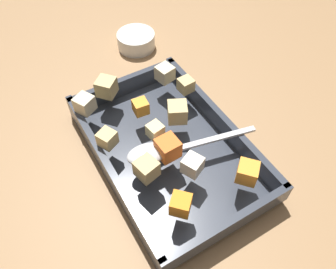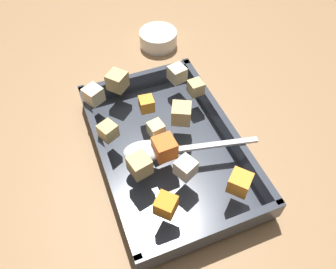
{
  "view_description": "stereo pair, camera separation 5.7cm",
  "coord_description": "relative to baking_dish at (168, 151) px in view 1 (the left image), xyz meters",
  "views": [
    {
      "loc": [
        0.31,
        -0.18,
        0.51
      ],
      "look_at": [
        0.0,
        0.0,
        0.06
      ],
      "focal_mm": 35.98,
      "sensor_mm": 36.0,
      "label": 1
    },
    {
      "loc": [
        0.33,
        -0.13,
        0.51
      ],
      "look_at": [
        0.0,
        0.0,
        0.06
      ],
      "focal_mm": 35.98,
      "sensor_mm": 36.0,
      "label": 2
    }
  ],
  "objects": [
    {
      "name": "potato_chunk_near_spoon",
      "position": [
        -0.02,
        -0.02,
        0.05
      ],
      "size": [
        0.03,
        0.03,
        0.02
      ],
      "primitive_type": "cube",
      "rotation": [
        0.0,
        0.0,
        4.89
      ],
      "color": "#E0CC89",
      "rests_on": "baking_dish"
    },
    {
      "name": "potato_chunk_heap_side",
      "position": [
        -0.13,
        -0.1,
        0.05
      ],
      "size": [
        0.04,
        0.04,
        0.03
      ],
      "primitive_type": "cube",
      "rotation": [
        0.0,
        0.0,
        0.48
      ],
      "color": "beige",
      "rests_on": "baking_dish"
    },
    {
      "name": "baking_dish",
      "position": [
        0.0,
        0.0,
        0.0
      ],
      "size": [
        0.36,
        0.24,
        0.05
      ],
      "color": "#333842",
      "rests_on": "ground_plane"
    },
    {
      "name": "carrot_chunk_far_right",
      "position": [
        -0.08,
        -0.01,
        0.05
      ],
      "size": [
        0.03,
        0.03,
        0.03
      ],
      "primitive_type": "cube",
      "rotation": [
        0.0,
        0.0,
        3.05
      ],
      "color": "orange",
      "rests_on": "baking_dish"
    },
    {
      "name": "potato_chunk_corner_se",
      "position": [
        -0.03,
        0.04,
        0.06
      ],
      "size": [
        0.04,
        0.04,
        0.03
      ],
      "primitive_type": "cube",
      "rotation": [
        0.0,
        0.0,
        5.82
      ],
      "color": "tan",
      "rests_on": "baking_dish"
    },
    {
      "name": "carrot_chunk_near_right",
      "position": [
        0.13,
        0.06,
        0.05
      ],
      "size": [
        0.04,
        0.04,
        0.03
      ],
      "primitive_type": "cube",
      "rotation": [
        0.0,
        0.0,
        0.72
      ],
      "color": "orange",
      "rests_on": "baking_dish"
    },
    {
      "name": "carrot_chunk_mid_left",
      "position": [
        0.12,
        -0.05,
        0.05
      ],
      "size": [
        0.04,
        0.04,
        0.03
      ],
      "primitive_type": "cube",
      "rotation": [
        0.0,
        0.0,
        5.48
      ],
      "color": "orange",
      "rests_on": "baking_dish"
    },
    {
      "name": "ground_plane",
      "position": [
        -0.0,
        -0.0,
        -0.02
      ],
      "size": [
        4.0,
        4.0,
        0.0
      ],
      "primitive_type": "plane",
      "color": "#936D47"
    },
    {
      "name": "potato_chunk_back_center",
      "position": [
        -0.13,
        0.07,
        0.05
      ],
      "size": [
        0.04,
        0.04,
        0.03
      ],
      "primitive_type": "cube",
      "rotation": [
        0.0,
        0.0,
        4.92
      ],
      "color": "beige",
      "rests_on": "baking_dish"
    },
    {
      "name": "potato_chunk_corner_nw",
      "position": [
        -0.15,
        -0.04,
        0.06
      ],
      "size": [
        0.05,
        0.05,
        0.03
      ],
      "primitive_type": "cube",
      "rotation": [
        0.0,
        0.0,
        3.86
      ],
      "color": "tan",
      "rests_on": "baking_dish"
    },
    {
      "name": "small_prep_bowl",
      "position": [
        -0.32,
        0.1,
        0.0
      ],
      "size": [
        0.09,
        0.09,
        0.04
      ],
      "primitive_type": "cylinder",
      "color": "silver",
      "rests_on": "ground_plane"
    },
    {
      "name": "potato_chunk_mid_right",
      "position": [
        -0.08,
        0.09,
        0.05
      ],
      "size": [
        0.03,
        0.03,
        0.03
      ],
      "primitive_type": "cube",
      "rotation": [
        0.0,
        0.0,
        0.06
      ],
      "color": "tan",
      "rests_on": "baking_dish"
    },
    {
      "name": "potato_chunk_far_left",
      "position": [
        -0.04,
        -0.09,
        0.05
      ],
      "size": [
        0.04,
        0.04,
        0.03
      ],
      "primitive_type": "cube",
      "rotation": [
        0.0,
        0.0,
        5.16
      ],
      "color": "tan",
      "rests_on": "baking_dish"
    },
    {
      "name": "parsnip_chunk_corner_sw",
      "position": [
        0.07,
        -0.0,
        0.05
      ],
      "size": [
        0.04,
        0.04,
        0.03
      ],
      "primitive_type": "cube",
      "rotation": [
        0.0,
        0.0,
        3.58
      ],
      "color": "silver",
      "rests_on": "baking_dish"
    },
    {
      "name": "potato_chunk_front_center",
      "position": [
        0.05,
        -0.07,
        0.05
      ],
      "size": [
        0.04,
        0.04,
        0.03
      ],
      "primitive_type": "cube",
      "rotation": [
        0.0,
        0.0,
        0.23
      ],
      "color": "tan",
      "rests_on": "baking_dish"
    },
    {
      "name": "serving_spoon",
      "position": [
        0.02,
        -0.04,
        0.05
      ],
      "size": [
        0.08,
        0.23,
        0.02
      ],
      "rotation": [
        0.0,
        0.0,
        1.35
      ],
      "color": "silver",
      "rests_on": "baking_dish"
    },
    {
      "name": "carrot_chunk_heap_top",
      "position": [
        0.03,
        -0.02,
        0.06
      ],
      "size": [
        0.04,
        0.04,
        0.03
      ],
      "primitive_type": "cube",
      "rotation": [
        0.0,
        0.0,
        3.19
      ],
      "color": "orange",
      "rests_on": "baking_dish"
    }
  ]
}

